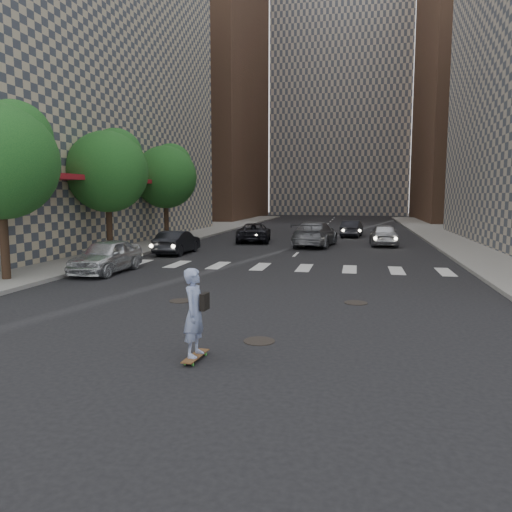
{
  "coord_description": "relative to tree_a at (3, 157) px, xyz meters",
  "views": [
    {
      "loc": [
        3.29,
        -13.12,
        3.25
      ],
      "look_at": [
        0.11,
        2.5,
        1.3
      ],
      "focal_mm": 35.0,
      "sensor_mm": 36.0,
      "label": 1
    }
  ],
  "objects": [
    {
      "name": "tree_c",
      "position": [
        0.0,
        16.0,
        0.0
      ],
      "size": [
        4.2,
        4.2,
        6.6
      ],
      "color": "#382619",
      "rests_on": "sidewalk_left"
    },
    {
      "name": "skateboarder",
      "position": [
        9.67,
        -7.14,
        -3.68
      ],
      "size": [
        0.48,
        0.94,
        1.85
      ],
      "rotation": [
        0.0,
        0.0,
        -0.08
      ],
      "color": "brown",
      "rests_on": "ground"
    },
    {
      "name": "silver_sedan",
      "position": [
        2.45,
        2.81,
        -3.93
      ],
      "size": [
        1.73,
        4.2,
        1.42
      ],
      "primitive_type": "imported",
      "rotation": [
        0.0,
        0.0,
        -0.01
      ],
      "color": "silver",
      "rests_on": "ground"
    },
    {
      "name": "tree_a",
      "position": [
        0.0,
        0.0,
        0.0
      ],
      "size": [
        4.2,
        4.2,
        6.6
      ],
      "color": "#382619",
      "rests_on": "sidewalk_left"
    },
    {
      "name": "traffic_car_c",
      "position": [
        5.69,
        17.65,
        -3.99
      ],
      "size": [
        2.81,
        5.0,
        1.32
      ],
      "primitive_type": "imported",
      "rotation": [
        0.0,
        0.0,
        3.28
      ],
      "color": "black",
      "rests_on": "ground"
    },
    {
      "name": "manhole_b",
      "position": [
        7.45,
        -1.94,
        -4.64
      ],
      "size": [
        0.7,
        0.7,
        0.02
      ],
      "primitive_type": "cylinder",
      "color": "black",
      "rests_on": "ground"
    },
    {
      "name": "tower_left",
      "position": [
        -10.55,
        51.86,
        15.35
      ],
      "size": [
        18.0,
        24.0,
        40.0
      ],
      "primitive_type": "cube",
      "color": "brown",
      "rests_on": "ground"
    },
    {
      "name": "traffic_car_a",
      "position": [
        2.95,
        9.86,
        -4.0
      ],
      "size": [
        1.45,
        3.96,
        1.3
      ],
      "primitive_type": "imported",
      "rotation": [
        0.0,
        0.0,
        3.12
      ],
      "color": "black",
      "rests_on": "ground"
    },
    {
      "name": "tower_center",
      "position": [
        9.45,
        74.86,
        19.35
      ],
      "size": [
        22.0,
        20.0,
        48.0
      ],
      "primitive_type": "cube",
      "color": "#ADA08E",
      "rests_on": "ground"
    },
    {
      "name": "ground",
      "position": [
        9.45,
        -3.14,
        -4.65
      ],
      "size": [
        160.0,
        160.0,
        0.0
      ],
      "primitive_type": "plane",
      "color": "black",
      "rests_on": "ground"
    },
    {
      "name": "traffic_car_e",
      "position": [
        12.31,
        23.38,
        -4.01
      ],
      "size": [
        1.76,
        3.99,
        1.28
      ],
      "primitive_type": "imported",
      "rotation": [
        0.0,
        0.0,
        3.03
      ],
      "color": "black",
      "rests_on": "ground"
    },
    {
      "name": "traffic_car_d",
      "position": [
        14.42,
        16.86,
        -3.93
      ],
      "size": [
        1.79,
        4.25,
        1.44
      ],
      "primitive_type": "imported",
      "rotation": [
        0.0,
        0.0,
        3.16
      ],
      "color": "#B7B9BF",
      "rests_on": "ground"
    },
    {
      "name": "traffic_car_b",
      "position": [
        10.12,
        15.54,
        -3.86
      ],
      "size": [
        2.81,
        5.66,
        1.58
      ],
      "primitive_type": "imported",
      "rotation": [
        0.0,
        0.0,
        3.03
      ],
      "color": "slate",
      "rests_on": "ground"
    },
    {
      "name": "tower_right",
      "position": [
        29.45,
        51.86,
        13.35
      ],
      "size": [
        18.0,
        24.0,
        36.0
      ],
      "primitive_type": "cube",
      "color": "brown",
      "rests_on": "ground"
    },
    {
      "name": "manhole_c",
      "position": [
        12.75,
        -1.14,
        -4.64
      ],
      "size": [
        0.7,
        0.7,
        0.02
      ],
      "primitive_type": "cylinder",
      "color": "black",
      "rests_on": "ground"
    },
    {
      "name": "manhole_a",
      "position": [
        10.65,
        -5.64,
        -4.64
      ],
      "size": [
        0.7,
        0.7,
        0.02
      ],
      "primitive_type": "cylinder",
      "color": "black",
      "rests_on": "ground"
    },
    {
      "name": "sidewalk_left",
      "position": [
        -5.05,
        16.86,
        -4.57
      ],
      "size": [
        13.0,
        80.0,
        0.15
      ],
      "primitive_type": "cube",
      "color": "gray",
      "rests_on": "ground"
    },
    {
      "name": "tree_b",
      "position": [
        0.0,
        8.0,
        0.0
      ],
      "size": [
        4.2,
        4.2,
        6.6
      ],
      "color": "#382619",
      "rests_on": "sidewalk_left"
    },
    {
      "name": "building_left",
      "position": [
        -9.03,
        15.35,
        7.84
      ],
      "size": [
        16.4,
        33.0,
        25.0
      ],
      "color": "tan",
      "rests_on": "ground"
    }
  ]
}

